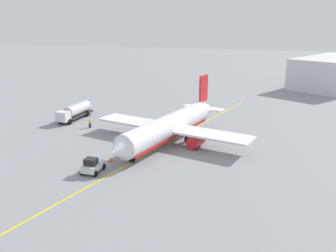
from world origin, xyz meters
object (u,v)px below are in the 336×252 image
refueling_worker (90,123)px  fuel_tanker (75,111)px  airplane (169,127)px  pushback_tug (92,166)px  safety_cone_nose (111,159)px

refueling_worker → fuel_tanker: bearing=-127.6°
fuel_tanker → refueling_worker: (4.61, 5.98, -0.91)m
airplane → pushback_tug: (15.45, -6.44, -1.73)m
fuel_tanker → pushback_tug: size_ratio=2.91×
airplane → refueling_worker: airplane is taller
pushback_tug → safety_cone_nose: pushback_tug is taller
pushback_tug → airplane: bearing=157.4°
fuel_tanker → safety_cone_nose: (19.44, 17.58, -1.38)m
refueling_worker → safety_cone_nose: refueling_worker is taller
airplane → pushback_tug: 16.82m
fuel_tanker → refueling_worker: fuel_tanker is taller
safety_cone_nose → pushback_tug: bearing=-8.8°
fuel_tanker → refueling_worker: size_ratio=6.23×
safety_cone_nose → airplane: bearing=152.5°
airplane → fuel_tanker: 24.82m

